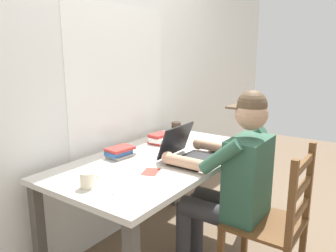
% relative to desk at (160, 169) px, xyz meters
% --- Properties ---
extents(back_wall, '(6.00, 0.08, 2.60)m').
position_rel_desk_xyz_m(back_wall, '(0.00, 0.50, 0.64)').
color(back_wall, silver).
rests_on(back_wall, ground).
extents(desk, '(1.53, 0.83, 0.74)m').
position_rel_desk_xyz_m(desk, '(0.00, 0.00, 0.00)').
color(desk, beige).
rests_on(desk, ground).
extents(seated_person, '(0.50, 0.60, 1.23)m').
position_rel_desk_xyz_m(seated_person, '(0.09, -0.49, 0.02)').
color(seated_person, '#2D5642').
rests_on(seated_person, ground).
extents(wooden_chair, '(0.42, 0.42, 0.92)m').
position_rel_desk_xyz_m(wooden_chair, '(0.09, -0.77, -0.20)').
color(wooden_chair, brown).
rests_on(wooden_chair, ground).
extents(laptop, '(0.33, 0.31, 0.22)m').
position_rel_desk_xyz_m(laptop, '(0.07, -0.18, 0.14)').
color(laptop, black).
rests_on(laptop, desk).
extents(computer_mouse, '(0.06, 0.10, 0.03)m').
position_rel_desk_xyz_m(computer_mouse, '(0.33, -0.25, 0.10)').
color(computer_mouse, black).
rests_on(computer_mouse, desk).
extents(coffee_mug_white, '(0.12, 0.08, 0.09)m').
position_rel_desk_xyz_m(coffee_mug_white, '(-0.63, 0.01, 0.13)').
color(coffee_mug_white, beige).
rests_on(coffee_mug_white, desk).
extents(coffee_mug_dark, '(0.12, 0.08, 0.10)m').
position_rel_desk_xyz_m(coffee_mug_dark, '(0.62, 0.28, 0.14)').
color(coffee_mug_dark, '#38281E').
rests_on(coffee_mug_dark, desk).
extents(book_stack_main, '(0.19, 0.14, 0.07)m').
position_rel_desk_xyz_m(book_stack_main, '(0.29, 0.21, 0.12)').
color(book_stack_main, '#BC332D').
rests_on(book_stack_main, desk).
extents(book_stack_side, '(0.19, 0.14, 0.07)m').
position_rel_desk_xyz_m(book_stack_side, '(-0.15, 0.22, 0.12)').
color(book_stack_side, gray).
rests_on(book_stack_side, desk).
extents(paper_pile_near_laptop, '(0.27, 0.23, 0.01)m').
position_rel_desk_xyz_m(paper_pile_near_laptop, '(-0.52, -0.09, 0.09)').
color(paper_pile_near_laptop, white).
rests_on(paper_pile_near_laptop, desk).
extents(paper_pile_back_corner, '(0.30, 0.27, 0.01)m').
position_rel_desk_xyz_m(paper_pile_back_corner, '(0.54, 0.28, 0.09)').
color(paper_pile_back_corner, silver).
rests_on(paper_pile_back_corner, desk).
extents(landscape_photo_print, '(0.15, 0.13, 0.00)m').
position_rel_desk_xyz_m(landscape_photo_print, '(-0.26, -0.12, 0.09)').
color(landscape_photo_print, '#C63D33').
rests_on(landscape_photo_print, desk).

